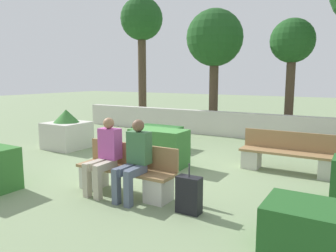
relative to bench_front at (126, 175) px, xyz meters
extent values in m
plane|color=gray|center=(-0.51, 1.55, -0.33)|extent=(60.00, 60.00, 0.00)
cube|color=beige|center=(-0.51, 6.21, 0.09)|extent=(12.08, 0.30, 0.84)
cube|color=#937047|center=(0.00, -0.04, 0.10)|extent=(1.88, 0.44, 0.05)
cube|color=#937047|center=(0.00, 0.20, 0.32)|extent=(1.88, 0.04, 0.40)
cube|color=beige|center=(-0.71, -0.04, -0.13)|extent=(0.36, 0.40, 0.40)
cube|color=beige|center=(0.71, -0.04, -0.13)|extent=(0.36, 0.40, 0.40)
cube|color=#937047|center=(2.20, 2.73, 0.10)|extent=(2.02, 0.44, 0.05)
cube|color=#937047|center=(2.20, 2.97, 0.32)|extent=(2.02, 0.04, 0.40)
cube|color=beige|center=(1.42, 2.73, -0.13)|extent=(0.36, 0.40, 0.40)
cube|color=beige|center=(2.98, 2.73, -0.13)|extent=(0.36, 0.40, 0.40)
cube|color=#B2A893|center=(-0.43, -0.25, 0.19)|extent=(0.14, 0.46, 0.13)
cube|color=#B2A893|center=(-0.23, -0.25, 0.19)|extent=(0.14, 0.46, 0.13)
cube|color=#B2A893|center=(-0.45, -0.48, -0.04)|extent=(0.11, 0.11, 0.58)
cube|color=#B2A893|center=(-0.21, -0.48, -0.04)|extent=(0.11, 0.11, 0.58)
cube|color=#B74C9E|center=(-0.33, -0.01, 0.52)|extent=(0.38, 0.22, 0.54)
sphere|color=#936B4C|center=(-0.33, -0.03, 0.89)|extent=(0.19, 0.19, 0.19)
cube|color=#515B70|center=(0.21, -0.25, 0.19)|extent=(0.14, 0.46, 0.13)
cube|color=#515B70|center=(0.41, -0.25, 0.19)|extent=(0.14, 0.46, 0.13)
cube|color=#515B70|center=(0.19, -0.48, -0.04)|extent=(0.11, 0.11, 0.58)
cube|color=#515B70|center=(0.43, -0.48, -0.04)|extent=(0.11, 0.11, 0.58)
cube|color=#3D6B42|center=(0.31, -0.01, 0.52)|extent=(0.38, 0.22, 0.54)
sphere|color=brown|center=(0.31, -0.03, 0.90)|extent=(0.20, 0.20, 0.20)
cube|color=#286028|center=(-1.55, 3.47, -0.02)|extent=(1.29, 0.80, 0.61)
cube|color=#235623|center=(3.10, -0.44, -0.05)|extent=(1.13, 0.81, 0.56)
cube|color=#3D7A38|center=(-0.47, 1.83, 0.09)|extent=(1.29, 0.68, 0.84)
cube|color=beige|center=(-3.74, 2.07, 0.04)|extent=(1.07, 1.07, 0.74)
cone|color=#387533|center=(-3.74, 2.07, 0.60)|extent=(0.72, 0.72, 0.37)
cube|color=black|center=(1.34, -0.19, -0.05)|extent=(0.37, 0.20, 0.56)
cylinder|color=#333338|center=(1.34, -0.19, 0.33)|extent=(0.02, 0.02, 0.20)
cylinder|color=#473828|center=(-4.86, 7.41, 1.66)|extent=(0.35, 0.35, 3.97)
sphere|color=#1E4C1E|center=(-4.86, 7.41, 4.14)|extent=(1.79, 1.79, 1.79)
cylinder|color=#473828|center=(-1.35, 7.05, 1.11)|extent=(0.33, 0.33, 2.87)
sphere|color=#1E4C1E|center=(-1.35, 7.05, 3.11)|extent=(2.07, 2.07, 2.07)
cylinder|color=#473828|center=(1.30, 7.40, 1.08)|extent=(0.30, 0.30, 2.82)
sphere|color=#1E4C1E|center=(1.30, 7.40, 2.89)|extent=(1.47, 1.47, 1.47)
camera|label=1|loc=(3.47, -4.37, 1.69)|focal=35.00mm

